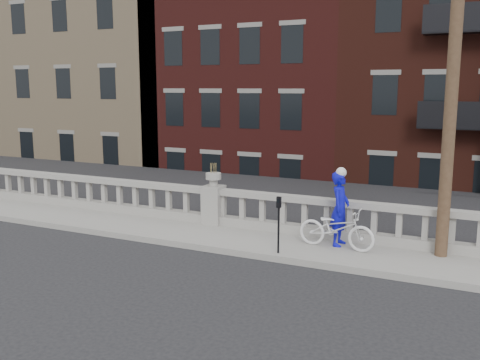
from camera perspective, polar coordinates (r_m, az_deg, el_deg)
The scene contains 9 objects.
ground at distance 12.34m, azimuth -11.66°, elevation -9.38°, with size 120.00×120.00×0.00m, color black.
sidewalk at distance 14.69m, azimuth -4.57°, elevation -5.74°, with size 32.00×2.20×0.15m, color gray.
balustrade at distance 15.36m, azimuth -2.82°, elevation -2.86°, with size 28.00×0.34×1.03m.
planter_pedestal at distance 15.31m, azimuth -2.83°, elevation -2.17°, with size 0.55×0.55×1.76m.
lower_level at distance 32.95m, azimuth 14.16°, elevation 7.19°, with size 80.00×44.00×20.80m.
utility_pole at distance 12.90m, azimuth 22.04°, elevation 14.56°, with size 1.60×0.28×10.00m.
parking_meter_c at distance 12.57m, azimuth 4.14°, elevation -4.09°, with size 0.10×0.09×1.36m.
bicycle at distance 13.22m, azimuth 10.25°, elevation -5.09°, with size 0.66×1.89×0.99m, color silver.
cyclist at distance 13.40m, azimuth 10.62°, elevation -3.03°, with size 0.67×0.44×1.84m, color #0B0BB0.
Camera 1 is at (7.14, -9.21, 4.04)m, focal length 40.00 mm.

